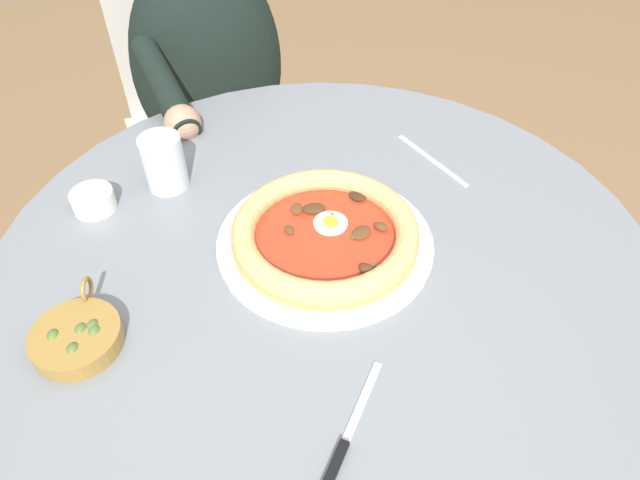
# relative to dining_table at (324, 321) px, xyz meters

# --- Properties ---
(ground_plane) EXTENTS (6.00, 6.00, 0.02)m
(ground_plane) POSITION_rel_dining_table_xyz_m (0.00, 0.00, -0.57)
(ground_plane) COLOR olive
(dining_table) EXTENTS (0.99, 0.99, 0.75)m
(dining_table) POSITION_rel_dining_table_xyz_m (0.00, 0.00, 0.00)
(dining_table) COLOR gray
(dining_table) RESTS_ON ground
(pizza_on_plate) EXTENTS (0.32, 0.32, 0.05)m
(pizza_on_plate) POSITION_rel_dining_table_xyz_m (-0.00, 0.00, 0.21)
(pizza_on_plate) COLOR white
(pizza_on_plate) RESTS_ON dining_table
(water_glass) EXTENTS (0.07, 0.07, 0.09)m
(water_glass) POSITION_rel_dining_table_xyz_m (0.15, 0.26, 0.23)
(water_glass) COLOR silver
(water_glass) RESTS_ON dining_table
(steak_knife) EXTENTS (0.17, 0.09, 0.01)m
(steak_knife) POSITION_rel_dining_table_xyz_m (-0.32, -0.01, 0.19)
(steak_knife) COLOR silver
(steak_knife) RESTS_ON dining_table
(ramekin_capers) EXTENTS (0.07, 0.07, 0.03)m
(ramekin_capers) POSITION_rel_dining_table_xyz_m (0.09, 0.37, 0.21)
(ramekin_capers) COLOR white
(ramekin_capers) RESTS_ON dining_table
(olive_pan) EXTENTS (0.14, 0.11, 0.05)m
(olive_pan) POSITION_rel_dining_table_xyz_m (-0.17, 0.32, 0.20)
(olive_pan) COLOR olive
(olive_pan) RESTS_ON dining_table
(fork_utensil) EXTENTS (0.16, 0.10, 0.00)m
(fork_utensil) POSITION_rel_dining_table_xyz_m (0.21, -0.20, 0.19)
(fork_utensil) COLOR #BCBCC1
(fork_utensil) RESTS_ON dining_table
(diner_person) EXTENTS (0.57, 0.42, 1.17)m
(diner_person) POSITION_rel_dining_table_xyz_m (0.64, 0.25, -0.04)
(diner_person) COLOR #282833
(diner_person) RESTS_ON ground
(cafe_chair_diner) EXTENTS (0.56, 0.56, 0.87)m
(cafe_chair_diner) POSITION_rel_dining_table_xyz_m (0.78, 0.31, -0.03)
(cafe_chair_diner) COLOR beige
(cafe_chair_diner) RESTS_ON ground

